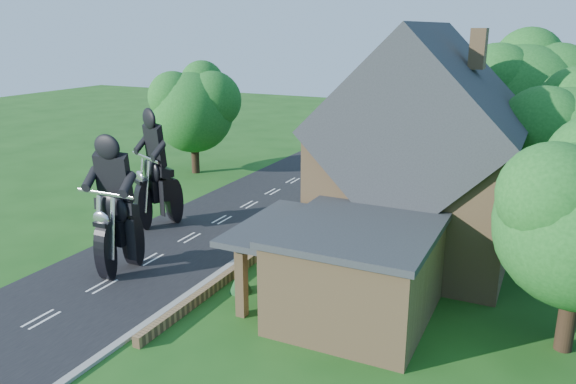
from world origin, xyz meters
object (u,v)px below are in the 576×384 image
at_px(garden_wall, 285,235).
at_px(motorcycle_lead, 120,253).
at_px(annex, 354,270).
at_px(house, 420,161).
at_px(motorcycle_follow, 159,209).

bearing_deg(garden_wall, motorcycle_lead, -124.35).
bearing_deg(motorcycle_lead, annex, -175.89).
relative_size(house, motorcycle_lead, 5.32).
height_order(garden_wall, motorcycle_lead, motorcycle_lead).
relative_size(garden_wall, motorcycle_lead, 11.43).
bearing_deg(motorcycle_follow, garden_wall, -144.01).
bearing_deg(house, garden_wall, -170.83).
distance_m(annex, motorcycle_follow, 13.18).
xyz_separation_m(garden_wall, annex, (5.57, -5.80, 1.57)).
distance_m(garden_wall, house, 7.52).
distance_m(motorcycle_lead, motorcycle_follow, 5.87).
xyz_separation_m(garden_wall, motorcycle_lead, (-4.51, -6.60, 0.70)).
bearing_deg(motorcycle_lead, motorcycle_follow, -68.07).
height_order(house, motorcycle_lead, house).
xyz_separation_m(house, motorcycle_follow, (-12.93, -2.17, -3.41)).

